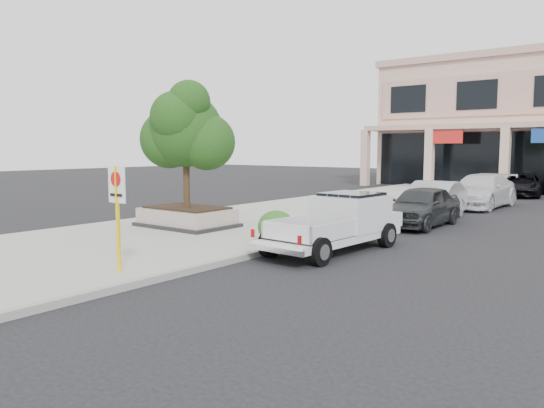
% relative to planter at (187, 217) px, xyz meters
% --- Properties ---
extents(ground, '(120.00, 120.00, 0.00)m').
position_rel_planter_xyz_m(ground, '(6.25, -3.40, -0.48)').
color(ground, black).
rests_on(ground, ground).
extents(sidewalk, '(8.00, 52.00, 0.15)m').
position_rel_planter_xyz_m(sidewalk, '(0.75, 2.60, -0.40)').
color(sidewalk, gray).
rests_on(sidewalk, ground).
extents(curb, '(0.20, 52.00, 0.15)m').
position_rel_planter_xyz_m(curb, '(4.70, 2.60, -0.40)').
color(curb, gray).
rests_on(curb, ground).
extents(planter, '(3.20, 2.20, 0.68)m').
position_rel_planter_xyz_m(planter, '(0.00, 0.00, 0.00)').
color(planter, black).
rests_on(planter, sidewalk).
extents(planter_tree, '(2.90, 2.55, 4.00)m').
position_rel_planter_xyz_m(planter_tree, '(0.13, 0.15, 2.94)').
color(planter_tree, black).
rests_on(planter_tree, planter).
extents(no_parking_sign, '(0.55, 0.09, 2.30)m').
position_rel_planter_xyz_m(no_parking_sign, '(3.89, -5.61, 1.16)').
color(no_parking_sign, yellow).
rests_on(no_parking_sign, sidewalk).
extents(hedge, '(1.10, 0.99, 0.93)m').
position_rel_planter_xyz_m(hedge, '(4.45, -0.76, 0.14)').
color(hedge, '#214C15').
rests_on(hedge, sidewalk).
extents(pickup_truck, '(2.14, 5.10, 1.57)m').
position_rel_planter_xyz_m(pickup_truck, '(5.90, -0.15, 0.31)').
color(pickup_truck, silver).
rests_on(pickup_truck, ground).
extents(curb_car_a, '(1.76, 4.34, 1.48)m').
position_rel_planter_xyz_m(curb_car_a, '(5.93, 5.92, 0.26)').
color(curb_car_a, '#282B2D').
rests_on(curb_car_a, ground).
extents(curb_car_b, '(1.98, 4.70, 1.51)m').
position_rel_planter_xyz_m(curb_car_b, '(5.59, 7.96, 0.28)').
color(curb_car_b, '#A4A5AC').
rests_on(curb_car_b, ground).
extents(curb_car_c, '(2.42, 5.53, 1.58)m').
position_rel_planter_xyz_m(curb_car_c, '(5.75, 13.58, 0.32)').
color(curb_car_c, silver).
rests_on(curb_car_c, ground).
extents(curb_car_d, '(2.81, 5.13, 1.36)m').
position_rel_planter_xyz_m(curb_car_d, '(5.86, 21.24, 0.21)').
color(curb_car_d, black).
rests_on(curb_car_d, ground).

